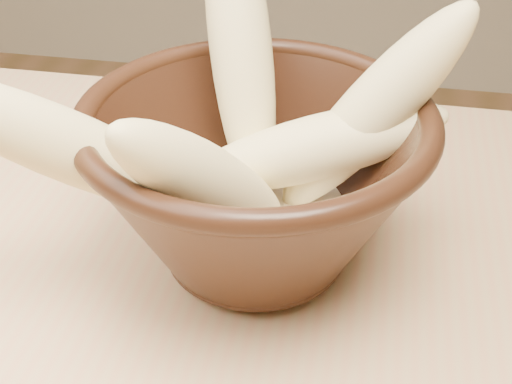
# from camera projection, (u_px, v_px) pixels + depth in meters

# --- Properties ---
(bowl) EXTENTS (0.23, 0.23, 0.13)m
(bowl) POSITION_uv_depth(u_px,v_px,m) (256.00, 179.00, 0.47)
(bowl) COLOR black
(bowl) RESTS_ON table
(milk_puddle) EXTENTS (0.13, 0.13, 0.02)m
(milk_puddle) POSITION_uv_depth(u_px,v_px,m) (256.00, 216.00, 0.49)
(milk_puddle) COLOR #FBECCA
(milk_puddle) RESTS_ON bowl
(banana_upright) EXTENTS (0.09, 0.14, 0.21)m
(banana_upright) POSITION_uv_depth(u_px,v_px,m) (240.00, 45.00, 0.48)
(banana_upright) COLOR #E7CD88
(banana_upright) RESTS_ON bowl
(banana_left) EXTENTS (0.19, 0.15, 0.17)m
(banana_left) POSITION_uv_depth(u_px,v_px,m) (80.00, 151.00, 0.42)
(banana_left) COLOR #E7CD88
(banana_left) RESTS_ON bowl
(banana_right) EXTENTS (0.15, 0.08, 0.17)m
(banana_right) POSITION_uv_depth(u_px,v_px,m) (374.00, 110.00, 0.46)
(banana_right) COLOR #E7CD88
(banana_right) RESTS_ON bowl
(banana_across) EXTENTS (0.19, 0.08, 0.09)m
(banana_across) POSITION_uv_depth(u_px,v_px,m) (316.00, 148.00, 0.47)
(banana_across) COLOR #E7CD88
(banana_across) RESTS_ON bowl
(banana_front) EXTENTS (0.12, 0.15, 0.15)m
(banana_front) POSITION_uv_depth(u_px,v_px,m) (206.00, 181.00, 0.41)
(banana_front) COLOR #E7CD88
(banana_front) RESTS_ON bowl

